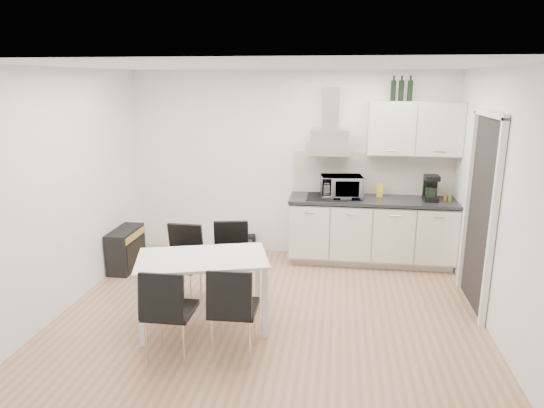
{
  "coord_description": "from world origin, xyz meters",
  "views": [
    {
      "loc": [
        0.69,
        -4.75,
        2.48
      ],
      "look_at": [
        -0.05,
        0.52,
        1.1
      ],
      "focal_mm": 32.0,
      "sensor_mm": 36.0,
      "label": 1
    }
  ],
  "objects_px": {
    "guitar_amp": "(126,249)",
    "chair_near_left": "(171,311)",
    "chair_near_right": "(234,309)",
    "dining_table": "(203,266)",
    "chair_far_right": "(231,262)",
    "kitchenette": "(375,204)",
    "chair_far_left": "(181,266)",
    "floor_speaker": "(250,243)"
  },
  "relations": [
    {
      "from": "chair_near_left",
      "to": "chair_near_right",
      "type": "height_order",
      "value": "same"
    },
    {
      "from": "chair_far_right",
      "to": "guitar_amp",
      "type": "relative_size",
      "value": 1.33
    },
    {
      "from": "kitchenette",
      "to": "dining_table",
      "type": "height_order",
      "value": "kitchenette"
    },
    {
      "from": "chair_far_right",
      "to": "chair_far_left",
      "type": "bearing_deg",
      "value": 9.31
    },
    {
      "from": "chair_near_left",
      "to": "floor_speaker",
      "type": "relative_size",
      "value": 3.44
    },
    {
      "from": "kitchenette",
      "to": "floor_speaker",
      "type": "bearing_deg",
      "value": 174.63
    },
    {
      "from": "dining_table",
      "to": "chair_far_right",
      "type": "distance_m",
      "value": 0.73
    },
    {
      "from": "chair_far_left",
      "to": "guitar_amp",
      "type": "relative_size",
      "value": 1.33
    },
    {
      "from": "kitchenette",
      "to": "chair_far_left",
      "type": "relative_size",
      "value": 2.86
    },
    {
      "from": "kitchenette",
      "to": "chair_near_left",
      "type": "height_order",
      "value": "kitchenette"
    },
    {
      "from": "chair_far_right",
      "to": "chair_near_left",
      "type": "relative_size",
      "value": 1.0
    },
    {
      "from": "chair_far_left",
      "to": "floor_speaker",
      "type": "bearing_deg",
      "value": -102.92
    },
    {
      "from": "chair_near_right",
      "to": "guitar_amp",
      "type": "height_order",
      "value": "chair_near_right"
    },
    {
      "from": "chair_near_left",
      "to": "guitar_amp",
      "type": "xyz_separation_m",
      "value": [
        -1.32,
        1.95,
        -0.16
      ]
    },
    {
      "from": "dining_table",
      "to": "guitar_amp",
      "type": "distance_m",
      "value": 2.03
    },
    {
      "from": "chair_far_right",
      "to": "floor_speaker",
      "type": "height_order",
      "value": "chair_far_right"
    },
    {
      "from": "dining_table",
      "to": "chair_near_right",
      "type": "xyz_separation_m",
      "value": [
        0.42,
        -0.46,
        -0.22
      ]
    },
    {
      "from": "dining_table",
      "to": "floor_speaker",
      "type": "bearing_deg",
      "value": 71.97
    },
    {
      "from": "dining_table",
      "to": "chair_near_right",
      "type": "relative_size",
      "value": 1.64
    },
    {
      "from": "chair_far_left",
      "to": "chair_near_left",
      "type": "xyz_separation_m",
      "value": [
        0.26,
        -1.07,
        0.0
      ]
    },
    {
      "from": "chair_near_left",
      "to": "guitar_amp",
      "type": "relative_size",
      "value": 1.33
    },
    {
      "from": "kitchenette",
      "to": "floor_speaker",
      "type": "distance_m",
      "value": 1.9
    },
    {
      "from": "chair_far_left",
      "to": "chair_near_right",
      "type": "distance_m",
      "value": 1.25
    },
    {
      "from": "chair_far_left",
      "to": "chair_near_left",
      "type": "relative_size",
      "value": 1.0
    },
    {
      "from": "chair_far_left",
      "to": "chair_far_right",
      "type": "bearing_deg",
      "value": -158.05
    },
    {
      "from": "dining_table",
      "to": "chair_near_right",
      "type": "distance_m",
      "value": 0.66
    },
    {
      "from": "guitar_amp",
      "to": "chair_far_right",
      "type": "bearing_deg",
      "value": -23.27
    },
    {
      "from": "chair_far_left",
      "to": "chair_far_right",
      "type": "xyz_separation_m",
      "value": [
        0.54,
        0.19,
        0.0
      ]
    },
    {
      "from": "floor_speaker",
      "to": "chair_far_left",
      "type": "bearing_deg",
      "value": -119.42
    },
    {
      "from": "dining_table",
      "to": "kitchenette",
      "type": "bearing_deg",
      "value": 32.31
    },
    {
      "from": "kitchenette",
      "to": "dining_table",
      "type": "bearing_deg",
      "value": -131.39
    },
    {
      "from": "guitar_amp",
      "to": "chair_near_left",
      "type": "bearing_deg",
      "value": -55.95
    },
    {
      "from": "chair_far_right",
      "to": "chair_near_left",
      "type": "distance_m",
      "value": 1.3
    },
    {
      "from": "chair_near_right",
      "to": "guitar_amp",
      "type": "relative_size",
      "value": 1.33
    },
    {
      "from": "chair_far_left",
      "to": "floor_speaker",
      "type": "relative_size",
      "value": 3.44
    },
    {
      "from": "dining_table",
      "to": "chair_far_right",
      "type": "xyz_separation_m",
      "value": [
        0.14,
        0.68,
        -0.22
      ]
    },
    {
      "from": "chair_far_left",
      "to": "chair_near_right",
      "type": "xyz_separation_m",
      "value": [
        0.82,
        -0.95,
        0.0
      ]
    },
    {
      "from": "dining_table",
      "to": "floor_speaker",
      "type": "xyz_separation_m",
      "value": [
        0.07,
        2.24,
        -0.53
      ]
    },
    {
      "from": "kitchenette",
      "to": "chair_far_left",
      "type": "xyz_separation_m",
      "value": [
        -2.23,
        -1.59,
        -0.39
      ]
    },
    {
      "from": "chair_far_right",
      "to": "kitchenette",
      "type": "bearing_deg",
      "value": -151.15
    },
    {
      "from": "kitchenette",
      "to": "floor_speaker",
      "type": "height_order",
      "value": "kitchenette"
    },
    {
      "from": "kitchenette",
      "to": "chair_near_right",
      "type": "distance_m",
      "value": 2.92
    }
  ]
}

